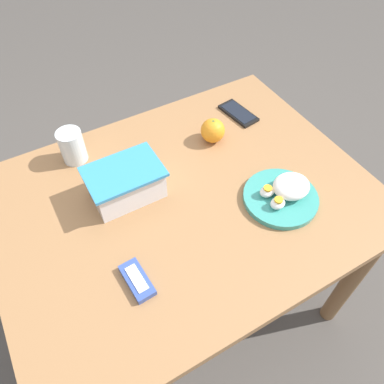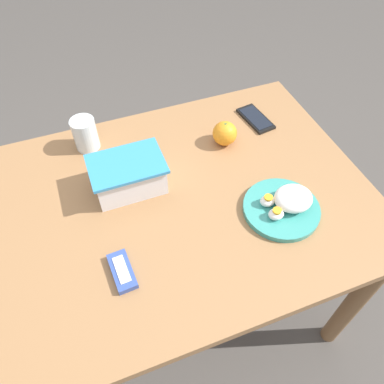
% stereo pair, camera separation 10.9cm
% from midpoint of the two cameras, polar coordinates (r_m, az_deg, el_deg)
% --- Properties ---
extents(ground_plane, '(10.00, 10.00, 0.00)m').
position_cam_midpoint_polar(ground_plane, '(1.74, -2.62, -15.96)').
color(ground_plane, '#4C4742').
extents(table, '(1.11, 0.85, 0.72)m').
position_cam_midpoint_polar(table, '(1.21, -3.65, -4.26)').
color(table, '#996B42').
rests_on(table, ground_plane).
extents(food_container, '(0.22, 0.15, 0.10)m').
position_cam_midpoint_polar(food_container, '(1.11, -12.82, 1.01)').
color(food_container, white).
rests_on(food_container, table).
extents(orange_fruit, '(0.08, 0.08, 0.08)m').
position_cam_midpoint_polar(orange_fruit, '(1.26, 0.69, 9.22)').
color(orange_fruit, orange).
rests_on(orange_fruit, table).
extents(rice_plate, '(0.22, 0.22, 0.07)m').
position_cam_midpoint_polar(rice_plate, '(1.11, 11.14, -0.40)').
color(rice_plate, teal).
rests_on(rice_plate, table).
extents(candy_bar, '(0.06, 0.12, 0.02)m').
position_cam_midpoint_polar(candy_bar, '(0.98, -11.62, -13.24)').
color(candy_bar, '#334C9E').
rests_on(candy_bar, table).
extents(cell_phone, '(0.09, 0.16, 0.01)m').
position_cam_midpoint_polar(cell_phone, '(1.39, 4.82, 11.79)').
color(cell_phone, black).
rests_on(cell_phone, table).
extents(drinking_glass, '(0.08, 0.08, 0.11)m').
position_cam_midpoint_polar(drinking_glass, '(1.26, -20.20, 6.45)').
color(drinking_glass, silver).
rests_on(drinking_glass, table).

